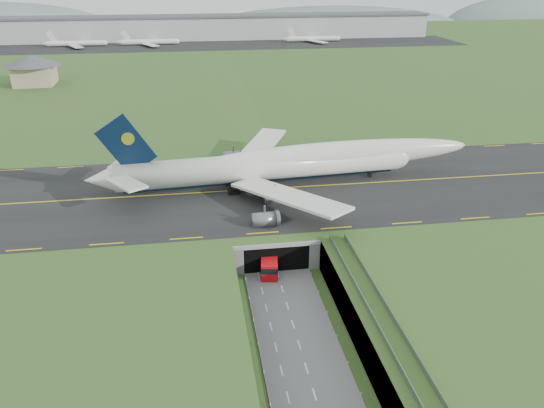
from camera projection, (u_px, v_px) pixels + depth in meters
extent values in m
plane|color=#365622|center=(284.00, 297.00, 89.94)|extent=(900.00, 900.00, 0.00)
cube|color=gray|center=(284.00, 281.00, 88.71)|extent=(800.00, 800.00, 6.00)
cube|color=slate|center=(292.00, 323.00, 83.14)|extent=(12.00, 75.00, 0.20)
cube|color=black|center=(259.00, 190.00, 117.19)|extent=(800.00, 44.00, 0.18)
cube|color=gray|center=(268.00, 219.00, 104.81)|extent=(16.00, 22.00, 1.00)
cube|color=gray|center=(233.00, 233.00, 104.88)|extent=(2.00, 22.00, 6.00)
cube|color=gray|center=(302.00, 228.00, 106.80)|extent=(2.00, 22.00, 6.00)
cube|color=black|center=(272.00, 244.00, 101.54)|extent=(12.00, 12.00, 5.00)
cube|color=#A8A8A3|center=(277.00, 245.00, 94.81)|extent=(17.00, 0.50, 0.80)
cube|color=#A8A8A3|center=(387.00, 330.00, 72.40)|extent=(3.00, 53.00, 0.50)
cube|color=gray|center=(378.00, 327.00, 71.90)|extent=(0.06, 53.00, 1.00)
cube|color=gray|center=(397.00, 325.00, 72.28)|extent=(0.06, 53.00, 1.00)
cylinder|color=#A8A8A3|center=(412.00, 398.00, 65.06)|extent=(0.90, 0.90, 5.60)
cylinder|color=#A8A8A3|center=(379.00, 336.00, 75.88)|extent=(0.90, 0.90, 5.60)
cylinder|color=#A8A8A3|center=(355.00, 290.00, 86.70)|extent=(0.90, 0.90, 5.60)
cylinder|color=silver|center=(263.00, 167.00, 116.81)|extent=(63.91, 10.72, 5.99)
sphere|color=silver|center=(397.00, 156.00, 123.31)|extent=(6.29, 6.29, 5.87)
cone|color=silver|center=(100.00, 179.00, 109.74)|extent=(6.96, 6.16, 5.69)
ellipsoid|color=silver|center=(337.00, 155.00, 119.77)|extent=(64.69, 10.30, 6.29)
ellipsoid|color=black|center=(393.00, 153.00, 122.81)|extent=(4.38, 2.93, 2.10)
cylinder|color=black|center=(263.00, 176.00, 117.77)|extent=(60.48, 7.01, 2.52)
cube|color=silver|center=(258.00, 149.00, 130.88)|extent=(18.08, 28.11, 2.52)
cube|color=silver|center=(128.00, 160.00, 116.55)|extent=(8.00, 11.13, 0.96)
cube|color=silver|center=(288.00, 196.00, 104.27)|extent=(21.21, 26.87, 2.52)
cube|color=silver|center=(126.00, 183.00, 104.07)|extent=(9.06, 10.96, 0.96)
cube|color=black|center=(126.00, 145.00, 108.10)|extent=(11.91, 1.45, 13.24)
cylinder|color=gold|center=(128.00, 138.00, 107.62)|extent=(2.66, 0.85, 2.62)
cylinder|color=slate|center=(258.00, 169.00, 126.42)|extent=(5.08, 3.44, 3.09)
cylinder|color=slate|center=(233.00, 157.00, 134.25)|extent=(5.08, 3.44, 3.09)
cylinder|color=slate|center=(275.00, 198.00, 110.62)|extent=(5.08, 3.44, 3.09)
cylinder|color=slate|center=(265.00, 220.00, 100.99)|extent=(5.08, 3.44, 3.09)
cylinder|color=black|center=(370.00, 175.00, 123.72)|extent=(1.06, 0.54, 1.03)
cube|color=black|center=(245.00, 185.00, 117.60)|extent=(6.09, 6.95, 1.31)
cube|color=#BB0C12|center=(269.00, 263.00, 96.52)|extent=(4.06, 8.23, 3.15)
cube|color=black|center=(269.00, 260.00, 96.26)|extent=(4.14, 8.34, 1.05)
cube|color=black|center=(269.00, 270.00, 97.06)|extent=(3.78, 7.68, 0.53)
cylinder|color=black|center=(262.00, 277.00, 94.61)|extent=(0.50, 0.99, 0.95)
cylinder|color=black|center=(262.00, 262.00, 99.40)|extent=(0.50, 0.99, 0.95)
cylinder|color=black|center=(277.00, 277.00, 94.62)|extent=(0.50, 0.99, 0.95)
cylinder|color=black|center=(277.00, 262.00, 99.41)|extent=(0.50, 0.99, 0.95)
cube|color=tan|center=(35.00, 75.00, 219.03)|extent=(15.59, 15.59, 8.09)
cone|color=#4C4C51|center=(32.00, 60.00, 216.53)|extent=(22.87, 22.87, 4.05)
cube|color=#B2B2B2|center=(208.00, 28.00, 354.84)|extent=(300.00, 22.00, 15.00)
cube|color=#4C4C51|center=(207.00, 16.00, 351.76)|extent=(302.00, 24.00, 1.20)
cube|color=black|center=(210.00, 45.00, 330.82)|extent=(320.00, 50.00, 0.08)
cylinder|color=silver|center=(76.00, 43.00, 323.33)|extent=(34.00, 3.20, 3.20)
cylinder|color=silver|center=(149.00, 42.00, 329.34)|extent=(34.00, 3.20, 3.20)
cylinder|color=silver|center=(313.00, 39.00, 343.62)|extent=(34.00, 3.20, 3.20)
ellipsoid|color=slate|center=(332.00, 31.00, 495.70)|extent=(260.00, 91.00, 44.00)
ellipsoid|color=slate|center=(528.00, 27.00, 523.19)|extent=(180.00, 63.00, 60.00)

